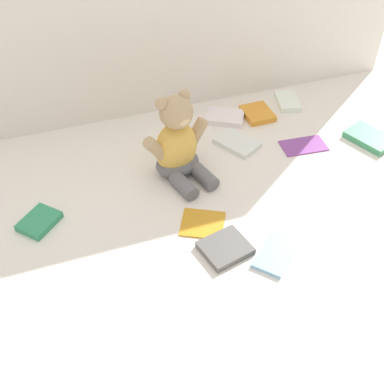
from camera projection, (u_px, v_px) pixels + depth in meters
ground_plane at (176, 196)px, 1.27m from camera, size 3.20×3.20×0.00m
teddy_bear at (178, 146)px, 1.29m from camera, size 0.20×0.20×0.24m
book_case_0 at (39, 221)px, 1.19m from camera, size 0.12×0.12×0.02m
book_case_1 at (257, 114)px, 1.54m from camera, size 0.09×0.10×0.02m
book_case_2 at (237, 143)px, 1.43m from camera, size 0.13×0.15×0.02m
book_case_3 at (225, 248)px, 1.13m from camera, size 0.13×0.12×0.02m
book_case_4 at (203, 223)px, 1.20m from camera, size 0.14×0.13×0.01m
book_case_5 at (304, 145)px, 1.43m from camera, size 0.14×0.09×0.01m
book_case_6 at (276, 253)px, 1.12m from camera, size 0.14×0.14×0.01m
book_case_7 at (288, 101)px, 1.60m from camera, size 0.10×0.13×0.02m
book_case_8 at (225, 117)px, 1.53m from camera, size 0.14×0.13×0.02m
book_case_9 at (369, 138)px, 1.45m from camera, size 0.13×0.16×0.02m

